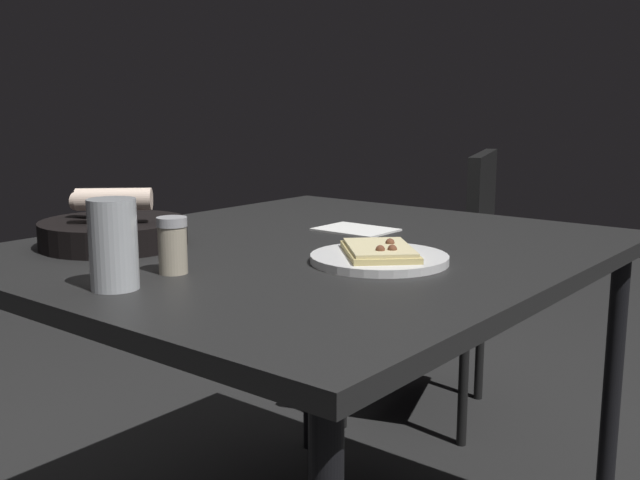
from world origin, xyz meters
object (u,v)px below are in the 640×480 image
(pizza_plate, at_px, (379,256))
(pepper_shaker, at_px, (173,249))
(bread_basket, at_px, (113,230))
(beer_glass, at_px, (114,250))
(chair_near, at_px, (442,270))
(dining_table, at_px, (314,274))

(pizza_plate, bearing_deg, pepper_shaker, 52.00)
(pepper_shaker, bearing_deg, pizza_plate, -128.00)
(bread_basket, xyz_separation_m, pepper_shaker, (-0.27, 0.08, 0.01))
(pizza_plate, height_order, beer_glass, beer_glass)
(pizza_plate, relative_size, bread_basket, 0.86)
(beer_glass, distance_m, chair_near, 1.47)
(pizza_plate, distance_m, bread_basket, 0.52)
(beer_glass, relative_size, chair_near, 0.16)
(dining_table, height_order, bread_basket, bread_basket)
(pizza_plate, height_order, chair_near, chair_near)
(dining_table, relative_size, bread_basket, 4.08)
(bread_basket, bearing_deg, pepper_shaker, 163.36)
(dining_table, height_order, beer_glass, beer_glass)
(beer_glass, distance_m, pepper_shaker, 0.12)
(dining_table, bearing_deg, chair_near, -75.44)
(dining_table, bearing_deg, pepper_shaker, 86.40)
(pepper_shaker, xyz_separation_m, chair_near, (0.23, -1.29, -0.30))
(bread_basket, relative_size, pepper_shaker, 3.03)
(beer_glass, bearing_deg, pepper_shaker, -84.73)
(dining_table, xyz_separation_m, beer_glass, (0.01, 0.46, 0.12))
(bread_basket, distance_m, chair_near, 1.24)
(bread_basket, height_order, beer_glass, beer_glass)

